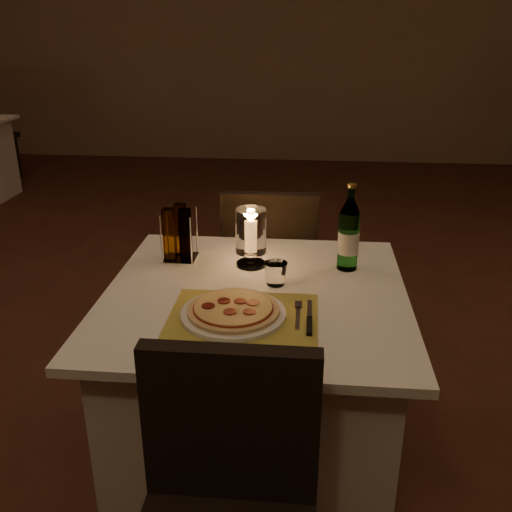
# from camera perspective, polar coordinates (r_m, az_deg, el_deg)

# --- Properties ---
(floor) EXTENTS (8.00, 10.00, 0.02)m
(floor) POSITION_cam_1_polar(r_m,az_deg,el_deg) (2.47, -4.45, -17.52)
(floor) COLOR #462216
(floor) RESTS_ON ground
(wall_back) EXTENTS (8.00, 0.02, 3.00)m
(wall_back) POSITION_cam_1_polar(r_m,az_deg,el_deg) (6.87, 2.62, 21.91)
(wall_back) COLOR #876A4E
(wall_back) RESTS_ON ground
(main_table) EXTENTS (1.00, 1.00, 0.74)m
(main_table) POSITION_cam_1_polar(r_m,az_deg,el_deg) (2.08, -0.05, -12.67)
(main_table) COLOR silver
(main_table) RESTS_ON ground
(chair_near) EXTENTS (0.42, 0.42, 0.90)m
(chair_near) POSITION_cam_1_polar(r_m,az_deg,el_deg) (1.43, -3.04, -23.44)
(chair_near) COLOR black
(chair_near) RESTS_ON ground
(chair_far) EXTENTS (0.42, 0.42, 0.90)m
(chair_far) POSITION_cam_1_polar(r_m,az_deg,el_deg) (2.62, 1.43, -0.48)
(chair_far) COLOR black
(chair_far) RESTS_ON ground
(placemat) EXTENTS (0.45, 0.34, 0.00)m
(placemat) POSITION_cam_1_polar(r_m,az_deg,el_deg) (1.74, -1.29, -6.10)
(placemat) COLOR #A8983A
(placemat) RESTS_ON main_table
(plate) EXTENTS (0.32, 0.32, 0.01)m
(plate) POSITION_cam_1_polar(r_m,az_deg,el_deg) (1.74, -2.28, -5.79)
(plate) COLOR white
(plate) RESTS_ON placemat
(pizza) EXTENTS (0.28, 0.28, 0.02)m
(pizza) POSITION_cam_1_polar(r_m,az_deg,el_deg) (1.73, -2.29, -5.32)
(pizza) COLOR #D8B77F
(pizza) RESTS_ON plate
(fork) EXTENTS (0.02, 0.18, 0.00)m
(fork) POSITION_cam_1_polar(r_m,az_deg,el_deg) (1.75, 4.23, -5.69)
(fork) COLOR silver
(fork) RESTS_ON placemat
(knife) EXTENTS (0.02, 0.22, 0.01)m
(knife) POSITION_cam_1_polar(r_m,az_deg,el_deg) (1.70, 5.36, -6.61)
(knife) COLOR black
(knife) RESTS_ON placemat
(tumbler) EXTENTS (0.08, 0.08, 0.08)m
(tumbler) POSITION_cam_1_polar(r_m,az_deg,el_deg) (1.93, 1.99, -1.78)
(tumbler) COLOR white
(tumbler) RESTS_ON main_table
(water_bottle) EXTENTS (0.08, 0.08, 0.31)m
(water_bottle) POSITION_cam_1_polar(r_m,az_deg,el_deg) (2.05, 9.26, 2.05)
(water_bottle) COLOR #5FB160
(water_bottle) RESTS_ON main_table
(hurricane_candle) EXTENTS (0.11, 0.11, 0.22)m
(hurricane_candle) POSITION_cam_1_polar(r_m,az_deg,el_deg) (2.05, -0.52, 2.32)
(hurricane_candle) COLOR white
(hurricane_candle) RESTS_ON main_table
(cruet_caddy) EXTENTS (0.12, 0.12, 0.21)m
(cruet_caddy) POSITION_cam_1_polar(r_m,az_deg,el_deg) (2.13, -7.73, 2.05)
(cruet_caddy) COLOR white
(cruet_caddy) RESTS_ON main_table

